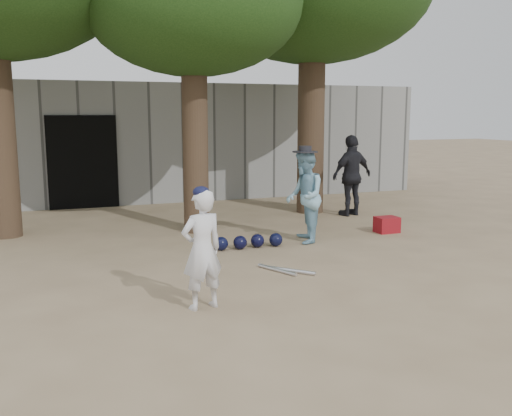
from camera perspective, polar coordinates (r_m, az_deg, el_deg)
name	(u,v)px	position (r m, az deg, el deg)	size (l,w,h in m)	color
ground	(239,301)	(6.98, -1.70, -9.28)	(70.00, 70.00, 0.00)	#937C5E
boy_player	(202,250)	(6.57, -5.42, -4.18)	(0.51, 0.33, 1.39)	silver
spectator_blue	(304,197)	(9.93, 4.87, 1.13)	(0.79, 0.61, 1.62)	#83B5CB
spectator_dark	(352,176)	(12.74, 9.56, 3.22)	(1.04, 0.43, 1.78)	black
red_bag	(387,225)	(11.12, 12.95, -1.63)	(0.42, 0.32, 0.30)	maroon
back_building	(119,140)	(16.73, -13.52, 6.64)	(16.00, 5.24, 3.00)	gray
helmet_row	(249,242)	(9.57, -0.72, -3.38)	(1.19, 0.27, 0.23)	black
bat_pile	(284,270)	(8.19, 2.86, -6.23)	(0.61, 0.75, 0.06)	silver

